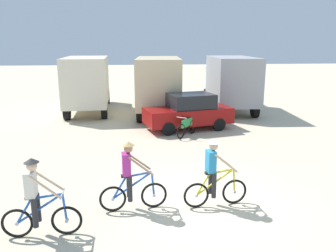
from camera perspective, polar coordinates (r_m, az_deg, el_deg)
ground_plane at (r=9.35m, az=6.22°, el=-12.64°), size 120.00×120.00×0.00m
box_truck_cream_rv at (r=21.49m, az=-13.36°, el=7.33°), size 2.59×6.82×3.35m
box_truck_tan_camper at (r=20.24m, az=-1.64°, el=7.32°), size 2.87×6.91×3.35m
box_truck_grey_hauler at (r=21.71m, az=10.36°, el=7.54°), size 2.82×6.89×3.35m
sedan_parked at (r=16.63m, az=3.50°, el=2.43°), size 4.49×2.67×1.76m
cyclist_orange_shirt at (r=7.97m, az=-21.16°, el=-11.68°), size 1.73×0.52×1.82m
cyclist_cowboy_hat at (r=8.63m, az=-6.29°, el=-8.81°), size 1.73×0.52×1.82m
cyclist_near_camera at (r=8.85m, az=7.76°, el=-8.26°), size 1.73×0.52×1.82m
bicycle_spare at (r=15.48m, az=3.19°, el=-0.27°), size 1.15×1.37×0.97m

